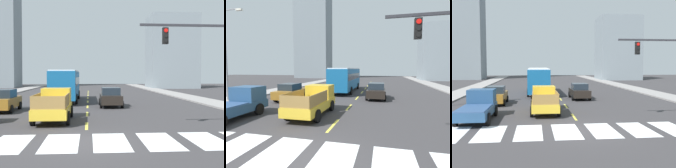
{
  "view_description": "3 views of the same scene",
  "coord_description": "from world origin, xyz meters",
  "views": [
    {
      "loc": [
        0.13,
        -12.37,
        2.84
      ],
      "look_at": [
        2.17,
        13.61,
        2.04
      ],
      "focal_mm": 47.21,
      "sensor_mm": 36.0,
      "label": 1
    },
    {
      "loc": [
        2.66,
        -5.54,
        3.19
      ],
      "look_at": [
        -2.82,
        16.53,
        1.29
      ],
      "focal_mm": 28.65,
      "sensor_mm": 36.0,
      "label": 2
    },
    {
      "loc": [
        -2.77,
        -14.55,
        3.75
      ],
      "look_at": [
        0.35,
        13.62,
        1.68
      ],
      "focal_mm": 42.37,
      "sensor_mm": 36.0,
      "label": 3
    }
  ],
  "objects": [
    {
      "name": "sidewalk_right",
      "position": [
        12.46,
        18.0,
        0.07
      ],
      "size": [
        3.04,
        110.0,
        0.15
      ],
      "primitive_type": "cube",
      "color": "gray",
      "rests_on": "ground"
    },
    {
      "name": "lane_dash_4",
      "position": [
        0.0,
        24.0,
        0.0
      ],
      "size": [
        0.16,
        2.4,
        0.01
      ],
      "primitive_type": "cube",
      "color": "#DFD149",
      "rests_on": "ground"
    },
    {
      "name": "lane_dash_2",
      "position": [
        0.0,
        14.0,
        0.0
      ],
      "size": [
        0.16,
        2.4,
        0.01
      ],
      "primitive_type": "cube",
      "color": "#DFD149",
      "rests_on": "ground"
    },
    {
      "name": "lane_dash_7",
      "position": [
        0.0,
        39.0,
        0.0
      ],
      "size": [
        0.16,
        2.4,
        0.01
      ],
      "primitive_type": "cube",
      "color": "#DFD149",
      "rests_on": "ground"
    },
    {
      "name": "pickup_dark",
      "position": [
        -6.64,
        4.01,
        0.92
      ],
      "size": [
        2.18,
        5.2,
        1.96
      ],
      "rotation": [
        0.0,
        0.0,
        -0.02
      ],
      "color": "navy",
      "rests_on": "ground"
    },
    {
      "name": "lane_dash_1",
      "position": [
        0.0,
        9.0,
        0.0
      ],
      "size": [
        0.16,
        2.4,
        0.01
      ],
      "primitive_type": "cube",
      "color": "#DFD149",
      "rests_on": "ground"
    },
    {
      "name": "lane_dash_3",
      "position": [
        0.0,
        19.0,
        0.0
      ],
      "size": [
        0.16,
        2.4,
        0.01
      ],
      "primitive_type": "cube",
      "color": "#DFD149",
      "rests_on": "ground"
    },
    {
      "name": "crosswalk_stripe_6",
      "position": [
        3.13,
        0.0,
        0.0
      ],
      "size": [
        1.51,
        3.5,
        0.01
      ],
      "primitive_type": "cube",
      "color": "silver",
      "rests_on": "ground"
    },
    {
      "name": "crosswalk_stripe_4",
      "position": [
        -1.04,
        0.0,
        0.0
      ],
      "size": [
        1.51,
        3.5,
        0.01
      ],
      "primitive_type": "cube",
      "color": "silver",
      "rests_on": "ground"
    },
    {
      "name": "crosswalk_stripe_2",
      "position": [
        -5.22,
        0.0,
        0.0
      ],
      "size": [
        1.51,
        3.5,
        0.01
      ],
      "primitive_type": "cube",
      "color": "silver",
      "rests_on": "ground"
    },
    {
      "name": "ground_plane",
      "position": [
        0.0,
        0.0,
        0.0
      ],
      "size": [
        160.0,
        160.0,
        0.0
      ],
      "primitive_type": "plane",
      "color": "#373537"
    },
    {
      "name": "crosswalk_stripe_7",
      "position": [
        5.22,
        0.0,
        0.0
      ],
      "size": [
        1.51,
        3.5,
        0.01
      ],
      "primitive_type": "cube",
      "color": "silver",
      "rests_on": "ground"
    },
    {
      "name": "pickup_stakebed",
      "position": [
        -2.04,
        6.32,
        0.94
      ],
      "size": [
        2.18,
        5.2,
        1.96
      ],
      "rotation": [
        0.0,
        0.0,
        0.04
      ],
      "color": "gold",
      "rests_on": "ground"
    },
    {
      "name": "crosswalk_stripe_5",
      "position": [
        1.04,
        0.0,
        0.0
      ],
      "size": [
        1.51,
        3.5,
        0.01
      ],
      "primitive_type": "cube",
      "color": "silver",
      "rests_on": "ground"
    },
    {
      "name": "sedan_mid",
      "position": [
        2.06,
        13.93,
        0.86
      ],
      "size": [
        2.02,
        4.4,
        1.72
      ],
      "rotation": [
        0.0,
        0.0,
        -0.05
      ],
      "color": "black",
      "rests_on": "ground"
    },
    {
      "name": "lane_dash_0",
      "position": [
        0.0,
        4.0,
        0.0
      ],
      "size": [
        0.16,
        2.4,
        0.01
      ],
      "primitive_type": "cube",
      "color": "#DFD149",
      "rests_on": "ground"
    },
    {
      "name": "sidewalk_left",
      "position": [
        -12.46,
        18.0,
        0.07
      ],
      "size": [
        3.04,
        110.0,
        0.15
      ],
      "primitive_type": "cube",
      "color": "gray",
      "rests_on": "ground"
    },
    {
      "name": "block_mid_left",
      "position": [
        18.15,
        50.81,
        7.82
      ],
      "size": [
        10.09,
        8.35,
        15.65
      ],
      "primitive_type": "cube",
      "color": "gray",
      "rests_on": "ground"
    },
    {
      "name": "lane_dash_5",
      "position": [
        0.0,
        29.0,
        0.0
      ],
      "size": [
        0.16,
        2.4,
        0.01
      ],
      "primitive_type": "cube",
      "color": "#DFD149",
      "rests_on": "ground"
    },
    {
      "name": "city_bus",
      "position": [
        -2.33,
        19.32,
        1.95
      ],
      "size": [
        2.72,
        10.8,
        3.32
      ],
      "rotation": [
        0.0,
        0.0,
        -0.01
      ],
      "color": "#155D96",
      "rests_on": "ground"
    },
    {
      "name": "sedan_near_left",
      "position": [
        -6.47,
        11.02,
        0.86
      ],
      "size": [
        2.02,
        4.4,
        1.72
      ],
      "rotation": [
        0.0,
        0.0,
        -0.03
      ],
      "color": "#9B6823",
      "rests_on": "ground"
    },
    {
      "name": "lane_dash_6",
      "position": [
        0.0,
        34.0,
        0.0
      ],
      "size": [
        0.16,
        2.4,
        0.01
      ],
      "primitive_type": "cube",
      "color": "#DFD149",
      "rests_on": "ground"
    },
    {
      "name": "crosswalk_stripe_3",
      "position": [
        -3.13,
        0.0,
        0.0
      ],
      "size": [
        1.51,
        3.5,
        0.01
      ],
      "primitive_type": "cube",
      "color": "silver",
      "rests_on": "ground"
    }
  ]
}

